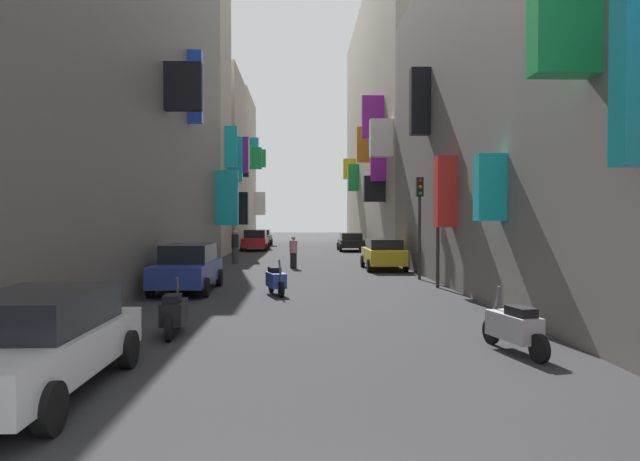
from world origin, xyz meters
name	(u,v)px	position (x,y,z in m)	size (l,w,h in m)	color
ground_plane	(303,261)	(0.00, 30.00, 0.00)	(140.00, 140.00, 0.00)	#2D2D30
building_left_near	(57,47)	(-8.00, 16.24, 7.96)	(7.33, 32.45, 15.92)	slate
building_left_mid_a	(181,112)	(-7.96, 35.23, 9.46)	(7.38, 5.54, 19.00)	#B2A899
building_left_mid_c	(205,162)	(-7.99, 44.57, 7.11)	(6.75, 9.32, 14.21)	#9E9384
building_left_far	(222,170)	(-7.98, 54.62, 7.28)	(7.26, 10.77, 14.56)	#B2A899
building_right_mid_a	(509,120)	(7.99, 19.29, 6.22)	(6.77, 17.39, 12.45)	slate
building_right_mid_b	(435,104)	(7.97, 31.41, 9.28)	(7.32, 6.83, 18.59)	#9E9384
building_right_mid_c	(393,130)	(8.00, 47.41, 10.25)	(7.15, 25.17, 20.52)	#9E9384
parked_car_red	(255,240)	(-3.53, 40.57, 0.81)	(1.94, 4.31, 1.57)	#B21E1E
parked_car_black	(351,241)	(3.64, 39.82, 0.72)	(1.89, 4.04, 1.36)	black
parked_car_green	(261,237)	(-3.65, 48.64, 0.76)	(1.89, 4.38, 1.43)	#236638
parked_car_yellow	(383,253)	(3.78, 23.98, 0.76)	(1.83, 3.96, 1.44)	gold
parked_car_white	(32,341)	(-3.72, 5.15, 0.73)	(1.94, 4.31, 1.37)	white
parked_car_blue	(188,267)	(-3.82, 16.25, 0.80)	(1.85, 4.41, 1.54)	navy
scooter_black	(174,312)	(-2.70, 9.12, 0.46)	(0.52, 1.86, 1.13)	black
scooter_silver	(514,327)	(3.68, 7.31, 0.46)	(0.68, 1.95, 1.13)	#ADADB2
scooter_blue	(276,280)	(-0.88, 15.28, 0.46)	(0.72, 1.78, 1.13)	#2D4CAD
pedestrian_crossing	(293,252)	(-0.45, 24.84, 0.77)	(0.46, 0.46, 1.56)	black
pedestrian_near_left	(235,247)	(-3.60, 27.81, 0.90)	(0.53, 0.53, 1.80)	#3F3F3F
traffic_light_near_corner	(438,208)	(4.64, 16.92, 2.76)	(0.26, 0.34, 4.02)	#2D2D2D
traffic_light_far_corner	(420,210)	(4.58, 19.64, 2.75)	(0.26, 0.34, 4.02)	#2D2D2D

